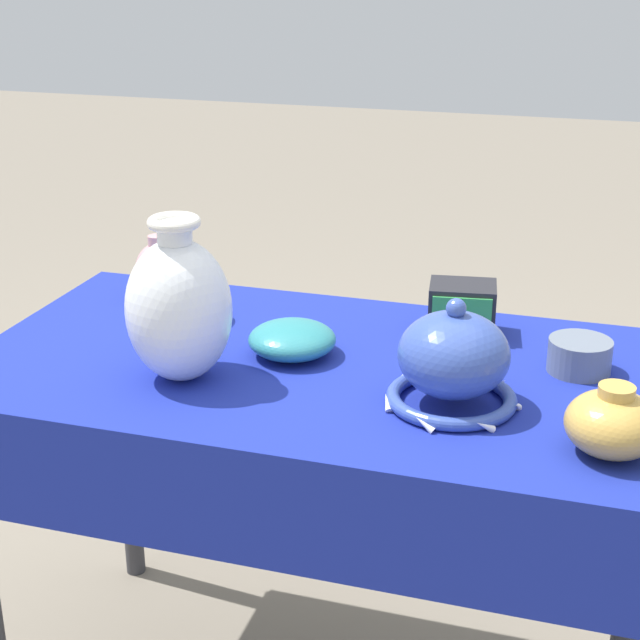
{
  "coord_description": "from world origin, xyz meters",
  "views": [
    {
      "loc": [
        0.44,
        -1.47,
        1.4
      ],
      "look_at": [
        0.01,
        -0.07,
        0.83
      ],
      "focal_mm": 55.0,
      "sensor_mm": 36.0,
      "label": 1
    }
  ],
  "objects_px": {
    "pot_squat_celadon": "(183,302)",
    "pot_squat_slate": "(580,356)",
    "vase_tall_bulbous": "(179,308)",
    "bowl_shallow_teal": "(292,339)",
    "mosaic_tile_box": "(462,309)",
    "jar_round_ochre": "(613,423)",
    "jar_round_rose": "(159,270)",
    "vase_dome_bell": "(453,363)"
  },
  "relations": [
    {
      "from": "vase_tall_bulbous",
      "to": "jar_round_rose",
      "type": "xyz_separation_m",
      "value": [
        -0.21,
        0.34,
        -0.07
      ]
    },
    {
      "from": "pot_squat_slate",
      "to": "vase_dome_bell",
      "type": "bearing_deg",
      "value": -134.24
    },
    {
      "from": "vase_dome_bell",
      "to": "bowl_shallow_teal",
      "type": "distance_m",
      "value": 0.32
    },
    {
      "from": "jar_round_rose",
      "to": "pot_squat_celadon",
      "type": "xyz_separation_m",
      "value": [
        0.1,
        -0.1,
        -0.02
      ]
    },
    {
      "from": "mosaic_tile_box",
      "to": "pot_squat_celadon",
      "type": "distance_m",
      "value": 0.52
    },
    {
      "from": "jar_round_rose",
      "to": "pot_squat_celadon",
      "type": "bearing_deg",
      "value": -46.09
    },
    {
      "from": "vase_tall_bulbous",
      "to": "jar_round_ochre",
      "type": "distance_m",
      "value": 0.69
    },
    {
      "from": "vase_tall_bulbous",
      "to": "pot_squat_slate",
      "type": "distance_m",
      "value": 0.67
    },
    {
      "from": "jar_round_ochre",
      "to": "pot_squat_celadon",
      "type": "distance_m",
      "value": 0.85
    },
    {
      "from": "pot_squat_celadon",
      "to": "jar_round_ochre",
      "type": "bearing_deg",
      "value": -20.7
    },
    {
      "from": "vase_tall_bulbous",
      "to": "mosaic_tile_box",
      "type": "distance_m",
      "value": 0.53
    },
    {
      "from": "vase_dome_bell",
      "to": "bowl_shallow_teal",
      "type": "relative_size",
      "value": 1.43
    },
    {
      "from": "mosaic_tile_box",
      "to": "bowl_shallow_teal",
      "type": "xyz_separation_m",
      "value": [
        -0.26,
        -0.19,
        -0.02
      ]
    },
    {
      "from": "vase_tall_bulbous",
      "to": "jar_round_ochre",
      "type": "xyz_separation_m",
      "value": [
        0.68,
        -0.06,
        -0.08
      ]
    },
    {
      "from": "vase_tall_bulbous",
      "to": "pot_squat_slate",
      "type": "height_order",
      "value": "vase_tall_bulbous"
    },
    {
      "from": "vase_dome_bell",
      "to": "pot_squat_celadon",
      "type": "bearing_deg",
      "value": 159.09
    },
    {
      "from": "pot_squat_celadon",
      "to": "vase_tall_bulbous",
      "type": "bearing_deg",
      "value": -65.87
    },
    {
      "from": "pot_squat_slate",
      "to": "pot_squat_celadon",
      "type": "bearing_deg",
      "value": 178.19
    },
    {
      "from": "vase_dome_bell",
      "to": "pot_squat_slate",
      "type": "distance_m",
      "value": 0.27
    },
    {
      "from": "pot_squat_celadon",
      "to": "pot_squat_slate",
      "type": "bearing_deg",
      "value": -1.81
    },
    {
      "from": "bowl_shallow_teal",
      "to": "jar_round_ochre",
      "type": "relative_size",
      "value": 1.14
    },
    {
      "from": "jar_round_ochre",
      "to": "pot_squat_slate",
      "type": "height_order",
      "value": "jar_round_ochre"
    },
    {
      "from": "jar_round_rose",
      "to": "pot_squat_slate",
      "type": "relative_size",
      "value": 1.23
    },
    {
      "from": "bowl_shallow_teal",
      "to": "jar_round_rose",
      "type": "relative_size",
      "value": 1.18
    },
    {
      "from": "mosaic_tile_box",
      "to": "jar_round_ochre",
      "type": "xyz_separation_m",
      "value": [
        0.28,
        -0.39,
        -0.0
      ]
    },
    {
      "from": "pot_squat_celadon",
      "to": "pot_squat_slate",
      "type": "height_order",
      "value": "pot_squat_celadon"
    },
    {
      "from": "jar_round_ochre",
      "to": "jar_round_rose",
      "type": "relative_size",
      "value": 1.04
    },
    {
      "from": "jar_round_ochre",
      "to": "pot_squat_slate",
      "type": "xyz_separation_m",
      "value": [
        -0.06,
        0.28,
        -0.02
      ]
    },
    {
      "from": "bowl_shallow_teal",
      "to": "pot_squat_slate",
      "type": "distance_m",
      "value": 0.49
    },
    {
      "from": "vase_tall_bulbous",
      "to": "bowl_shallow_teal",
      "type": "bearing_deg",
      "value": 44.74
    },
    {
      "from": "vase_tall_bulbous",
      "to": "jar_round_rose",
      "type": "distance_m",
      "value": 0.41
    },
    {
      "from": "vase_dome_bell",
      "to": "jar_round_ochre",
      "type": "height_order",
      "value": "vase_dome_bell"
    },
    {
      "from": "pot_squat_celadon",
      "to": "mosaic_tile_box",
      "type": "bearing_deg",
      "value": 9.59
    },
    {
      "from": "mosaic_tile_box",
      "to": "pot_squat_slate",
      "type": "xyz_separation_m",
      "value": [
        0.22,
        -0.11,
        -0.02
      ]
    },
    {
      "from": "vase_dome_bell",
      "to": "mosaic_tile_box",
      "type": "height_order",
      "value": "vase_dome_bell"
    },
    {
      "from": "vase_tall_bulbous",
      "to": "bowl_shallow_teal",
      "type": "distance_m",
      "value": 0.22
    },
    {
      "from": "vase_dome_bell",
      "to": "jar_round_rose",
      "type": "relative_size",
      "value": 1.68
    },
    {
      "from": "mosaic_tile_box",
      "to": "jar_round_rose",
      "type": "bearing_deg",
      "value": 170.47
    },
    {
      "from": "jar_round_ochre",
      "to": "vase_dome_bell",
      "type": "bearing_deg",
      "value": 159.76
    },
    {
      "from": "vase_dome_bell",
      "to": "bowl_shallow_teal",
      "type": "bearing_deg",
      "value": 159.63
    },
    {
      "from": "mosaic_tile_box",
      "to": "bowl_shallow_teal",
      "type": "distance_m",
      "value": 0.32
    },
    {
      "from": "mosaic_tile_box",
      "to": "pot_squat_slate",
      "type": "height_order",
      "value": "mosaic_tile_box"
    }
  ]
}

